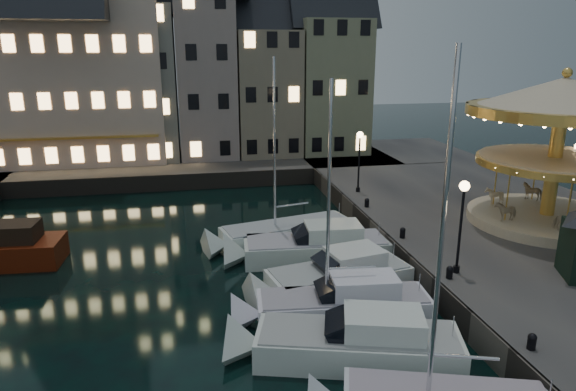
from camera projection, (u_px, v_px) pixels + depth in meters
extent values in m
plane|color=black|center=(302.00, 326.00, 20.74)|extent=(160.00, 160.00, 0.00)
cube|color=#474442|center=(521.00, 236.00, 28.82)|extent=(16.00, 56.00, 1.30)
cube|color=#474442|center=(145.00, 167.00, 45.47)|extent=(44.00, 12.00, 1.30)
cube|color=#47423A|center=(387.00, 247.00, 27.33)|extent=(0.15, 44.00, 1.30)
cube|color=#47423A|center=(166.00, 183.00, 40.19)|extent=(48.00, 0.15, 1.30)
cylinder|color=black|center=(456.00, 269.00, 22.62)|extent=(0.28, 0.28, 0.30)
cylinder|color=black|center=(460.00, 232.00, 22.13)|extent=(0.12, 0.12, 3.80)
sphere|color=#FFD18C|center=(465.00, 186.00, 21.57)|extent=(0.44, 0.44, 0.44)
cylinder|color=black|center=(358.00, 189.00, 35.35)|extent=(0.28, 0.28, 0.30)
cylinder|color=black|center=(359.00, 165.00, 34.86)|extent=(0.12, 0.12, 3.80)
sphere|color=#FFD18C|center=(360.00, 135.00, 34.29)|extent=(0.44, 0.44, 0.44)
cylinder|color=black|center=(569.00, 208.00, 31.32)|extent=(0.28, 0.28, 0.30)
cylinder|color=black|center=(573.00, 180.00, 30.83)|extent=(0.12, 0.12, 3.80)
cylinder|color=black|center=(532.00, 344.00, 16.84)|extent=(0.28, 0.28, 0.40)
sphere|color=black|center=(532.00, 338.00, 16.78)|extent=(0.30, 0.30, 0.30)
cylinder|color=black|center=(449.00, 274.00, 22.02)|extent=(0.28, 0.28, 0.40)
sphere|color=black|center=(450.00, 269.00, 21.96)|extent=(0.30, 0.30, 0.30)
cylinder|color=black|center=(402.00, 234.00, 26.74)|extent=(0.28, 0.28, 0.40)
sphere|color=black|center=(403.00, 230.00, 26.68)|extent=(0.30, 0.30, 0.30)
cylinder|color=black|center=(367.00, 204.00, 31.92)|extent=(0.28, 0.28, 0.40)
sphere|color=black|center=(367.00, 200.00, 31.86)|extent=(0.30, 0.30, 0.30)
cube|color=gray|center=(1.00, 97.00, 43.51)|extent=(5.00, 8.00, 11.00)
cube|color=slate|center=(69.00, 90.00, 44.39)|extent=(5.60, 8.00, 12.00)
cube|color=slate|center=(140.00, 84.00, 45.37)|extent=(6.20, 8.00, 13.00)
cube|color=gray|center=(206.00, 77.00, 46.30)|extent=(5.00, 8.00, 14.00)
cube|color=gray|center=(266.00, 93.00, 47.73)|extent=(5.60, 8.00, 11.00)
cube|color=gray|center=(328.00, 87.00, 48.72)|extent=(6.20, 8.00, 12.00)
cube|color=beige|center=(67.00, 73.00, 43.98)|extent=(16.00, 9.00, 15.00)
cylinder|color=silver|center=(443.00, 224.00, 13.42)|extent=(0.14, 0.14, 10.59)
cube|color=silver|center=(357.00, 349.00, 18.37)|extent=(7.64, 4.35, 1.30)
cube|color=gray|center=(358.00, 333.00, 18.18)|extent=(7.24, 4.07, 0.10)
cube|color=silver|center=(384.00, 323.00, 17.99)|extent=(3.15, 2.51, 0.80)
cube|color=black|center=(342.00, 324.00, 18.14)|extent=(1.64, 1.97, 0.96)
cube|color=silver|center=(343.00, 311.00, 21.08)|extent=(7.20, 2.74, 1.30)
cube|color=gray|center=(344.00, 296.00, 20.90)|extent=(6.83, 2.54, 0.10)
cube|color=silver|center=(364.00, 285.00, 20.86)|extent=(2.81, 1.80, 0.80)
cube|color=black|center=(330.00, 289.00, 20.75)|extent=(1.32, 1.56, 0.94)
cylinder|color=silver|center=(329.00, 185.00, 19.53)|extent=(0.14, 0.14, 9.46)
cube|color=silver|center=(339.00, 282.00, 23.68)|extent=(6.87, 3.72, 1.30)
cube|color=#8F9696|center=(339.00, 268.00, 23.49)|extent=(6.51, 3.46, 0.10)
cube|color=silver|center=(354.00, 257.00, 23.66)|extent=(2.79, 2.32, 0.80)
cube|color=black|center=(329.00, 263.00, 23.21)|extent=(1.44, 1.93, 0.91)
cube|color=silver|center=(316.00, 251.00, 27.25)|extent=(7.75, 3.08, 1.30)
cube|color=#92919C|center=(316.00, 239.00, 27.06)|extent=(7.36, 2.85, 0.10)
cube|color=silver|center=(333.00, 231.00, 27.05)|extent=(3.02, 2.10, 0.80)
cube|color=black|center=(305.00, 234.00, 26.90)|extent=(1.39, 1.86, 0.98)
cube|color=silver|center=(287.00, 235.00, 29.63)|extent=(7.90, 3.90, 1.30)
cube|color=#8D959D|center=(287.00, 224.00, 29.45)|extent=(7.49, 3.64, 0.10)
cylinder|color=silver|center=(274.00, 137.00, 27.74)|extent=(0.14, 0.14, 10.22)
cube|color=black|center=(16.00, 232.00, 26.29)|extent=(2.24, 1.88, 0.97)
cylinder|color=#C7B28F|center=(546.00, 218.00, 28.99)|extent=(8.51, 8.51, 0.53)
cylinder|color=gold|center=(555.00, 157.00, 28.01)|extent=(0.74, 0.74, 6.59)
cylinder|color=#C7B28F|center=(555.00, 158.00, 28.04)|extent=(7.87, 7.87, 0.19)
cylinder|color=gold|center=(554.00, 162.00, 28.09)|extent=(8.17, 8.17, 0.37)
cone|color=#C7B28F|center=(564.00, 93.00, 27.06)|extent=(9.78, 9.78, 1.70)
cylinder|color=gold|center=(562.00, 111.00, 27.31)|extent=(9.78, 9.78, 0.53)
sphere|color=gold|center=(567.00, 73.00, 26.77)|extent=(0.53, 0.53, 0.53)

